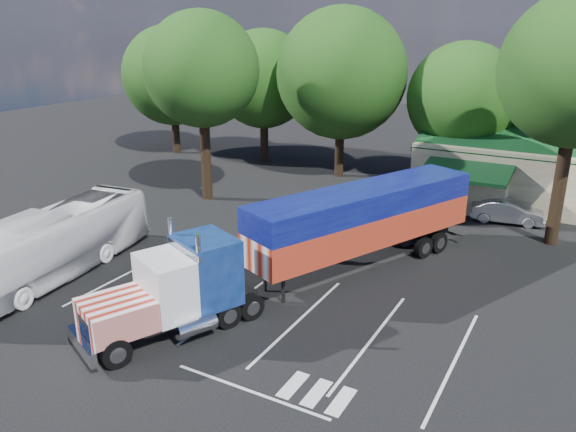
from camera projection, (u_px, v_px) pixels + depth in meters
The scene contains 11 objects.
ground at pixel (299, 256), 29.82m from camera, with size 120.00×120.00×0.00m, color black.
tree_row_a at pixel (172, 75), 51.21m from camera, with size 9.00×9.00×11.68m.
tree_row_b at pixel (263, 79), 48.16m from camera, with size 8.40×8.40×11.35m.
tree_row_c at pixel (342, 74), 42.86m from camera, with size 10.00×10.00×13.05m.
tree_row_d at pixel (463, 98), 40.27m from camera, with size 8.00×8.00×10.60m.
tree_near_left at pixel (202, 70), 36.72m from camera, with size 7.60×7.60×12.65m.
semi_truck at pixel (321, 233), 26.16m from camera, with size 10.74×20.01×4.35m.
woman at pixel (327, 245), 28.77m from camera, with size 0.69×0.45×1.90m, color black.
bicycle at pixel (386, 211), 35.37m from camera, with size 0.64×1.84×0.97m, color black.
tour_bus at pixel (51, 245), 26.94m from camera, with size 2.77×11.82×3.29m, color white.
silver_sedan at pixel (507, 212), 34.60m from camera, with size 1.51×4.33×1.43m, color #A5A6AC.
Camera 1 is at (12.86, -24.29, 11.77)m, focal length 35.00 mm.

